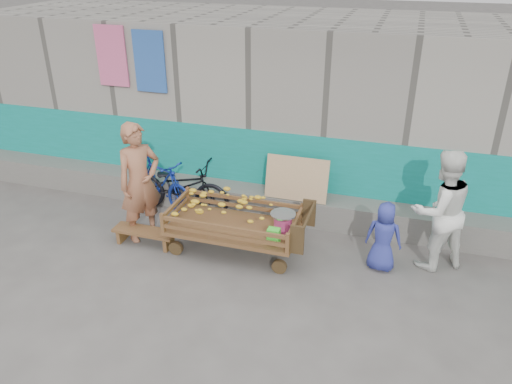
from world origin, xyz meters
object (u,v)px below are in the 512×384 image
(banana_cart, at_px, (231,215))
(bench, at_px, (145,234))
(woman, at_px, (440,210))
(bicycle_dark, at_px, (179,186))
(child, at_px, (384,237))
(bicycle_blue, at_px, (160,183))
(vendor_man, at_px, (140,183))

(banana_cart, height_order, bench, banana_cart)
(woman, xyz_separation_m, bicycle_dark, (-4.11, 0.40, -0.41))
(bench, relative_size, child, 0.95)
(bicycle_blue, bearing_deg, bicycle_dark, -67.26)
(banana_cart, distance_m, vendor_man, 1.47)
(banana_cart, bearing_deg, woman, 10.17)
(banana_cart, xyz_separation_m, bench, (-1.32, -0.23, -0.42))
(bench, bearing_deg, woman, 10.01)
(banana_cart, relative_size, bench, 2.12)
(vendor_man, bearing_deg, child, -52.72)
(banana_cart, bearing_deg, child, 5.35)
(woman, distance_m, bicycle_blue, 4.50)
(bench, distance_m, bicycle_blue, 1.21)
(bench, distance_m, woman, 4.29)
(bench, bearing_deg, banana_cart, 9.68)
(vendor_man, bearing_deg, banana_cart, -55.51)
(banana_cart, relative_size, bicycle_blue, 1.34)
(bench, height_order, woman, woman)
(banana_cart, relative_size, vendor_man, 1.11)
(banana_cart, height_order, woman, woman)
(bench, xyz_separation_m, woman, (4.17, 0.74, 0.70))
(child, bearing_deg, woman, -151.45)
(banana_cart, xyz_separation_m, vendor_man, (-1.44, -0.02, 0.33))
(banana_cart, distance_m, bicycle_dark, 1.56)
(child, relative_size, bicycle_dark, 0.58)
(bench, relative_size, bicycle_blue, 0.63)
(child, relative_size, bicycle_blue, 0.66)
(bicycle_blue, bearing_deg, bench, -142.86)
(woman, xyz_separation_m, bicycle_blue, (-4.46, 0.40, -0.41))
(bench, bearing_deg, bicycle_dark, 86.97)
(bench, distance_m, vendor_man, 0.79)
(vendor_man, distance_m, bicycle_blue, 1.06)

